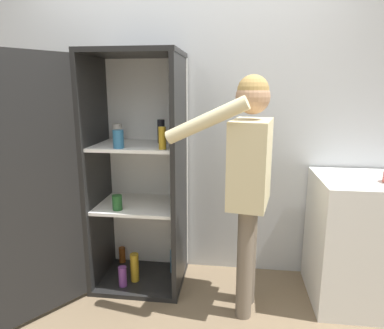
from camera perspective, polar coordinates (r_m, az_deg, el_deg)
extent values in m
cube|color=silver|center=(2.85, -1.04, 7.18)|extent=(7.00, 0.06, 2.55)
cube|color=black|center=(3.00, -8.38, -18.17)|extent=(0.69, 0.56, 0.04)
cube|color=black|center=(2.59, -9.69, 17.85)|extent=(0.69, 0.56, 0.04)
cube|color=white|center=(2.90, -7.53, -0.26)|extent=(0.69, 0.03, 1.74)
cube|color=black|center=(2.77, -15.53, -1.27)|extent=(0.03, 0.56, 1.74)
cube|color=black|center=(2.58, -1.99, -1.77)|extent=(0.04, 0.56, 1.74)
cube|color=white|center=(2.73, -8.81, -6.67)|extent=(0.62, 0.49, 0.02)
cube|color=white|center=(2.61, -9.15, 3.09)|extent=(0.62, 0.49, 0.02)
cube|color=black|center=(2.40, -25.79, -4.17)|extent=(0.43, 0.59, 1.74)
cylinder|color=#B78C1E|center=(2.37, -4.97, 4.41)|extent=(0.05, 0.05, 0.15)
cylinder|color=#9E4C19|center=(3.19, -11.56, -14.53)|extent=(0.05, 0.05, 0.14)
cylinder|color=teal|center=(2.45, -12.18, 4.16)|extent=(0.08, 0.08, 0.13)
cylinder|color=teal|center=(2.97, -3.11, -15.80)|extent=(0.05, 0.05, 0.20)
cylinder|color=black|center=(2.64, -5.17, 5.52)|extent=(0.06, 0.06, 0.18)
cylinder|color=#723884|center=(2.85, -11.48, -17.81)|extent=(0.06, 0.06, 0.16)
cylinder|color=#1E5123|center=(2.60, -12.35, -6.22)|extent=(0.07, 0.07, 0.11)
cylinder|color=#B78C1E|center=(2.88, -9.54, -16.54)|extent=(0.07, 0.07, 0.23)
cylinder|color=beige|center=(2.76, -12.36, 5.22)|extent=(0.08, 0.08, 0.14)
cylinder|color=#726656|center=(2.42, 8.80, -15.97)|extent=(0.11, 0.11, 0.79)
cylinder|color=#726656|center=(2.57, 9.41, -14.17)|extent=(0.11, 0.11, 0.79)
cube|color=beige|center=(2.26, 9.71, 0.29)|extent=(0.31, 0.46, 0.56)
sphere|color=tan|center=(2.21, 10.12, 11.03)|extent=(0.22, 0.22, 0.22)
sphere|color=#AD894C|center=(2.21, 10.16, 12.01)|extent=(0.20, 0.20, 0.20)
cylinder|color=beige|center=(2.03, 2.37, 7.30)|extent=(0.52, 0.17, 0.30)
cylinder|color=beige|center=(2.50, 10.45, 0.77)|extent=(0.09, 0.09, 0.53)
cube|color=white|center=(2.83, 27.47, -11.28)|extent=(0.79, 0.64, 0.93)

